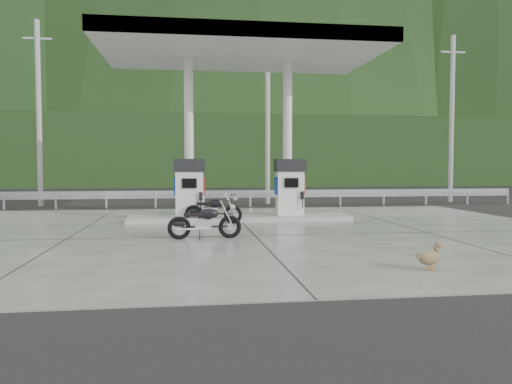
{
  "coord_description": "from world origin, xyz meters",
  "views": [
    {
      "loc": [
        -1.64,
        -13.2,
        1.75
      ],
      "look_at": [
        0.3,
        1.0,
        1.0
      ],
      "focal_mm": 35.0,
      "sensor_mm": 36.0,
      "label": 1
    }
  ],
  "objects": [
    {
      "name": "ground",
      "position": [
        0.0,
        0.0,
        0.0
      ],
      "size": [
        160.0,
        160.0,
        0.0
      ],
      "primitive_type": "plane",
      "color": "black",
      "rests_on": "ground"
    },
    {
      "name": "canopy_roof",
      "position": [
        0.0,
        2.5,
        5.37
      ],
      "size": [
        8.5,
        5.0,
        0.4
      ],
      "primitive_type": "cube",
      "color": "silver",
      "rests_on": "canopy_column_left"
    },
    {
      "name": "gas_pump_right",
      "position": [
        1.6,
        2.5,
        1.07
      ],
      "size": [
        0.95,
        0.55,
        1.8
      ],
      "primitive_type": null,
      "color": "silver",
      "rests_on": "pump_island"
    },
    {
      "name": "forested_hills",
      "position": [
        0.0,
        60.0,
        0.0
      ],
      "size": [
        100.0,
        40.0,
        140.0
      ],
      "primitive_type": null,
      "color": "black",
      "rests_on": "ground"
    },
    {
      "name": "utility_pole_a",
      "position": [
        -8.0,
        9.5,
        4.0
      ],
      "size": [
        0.22,
        0.22,
        8.0
      ],
      "primitive_type": "cylinder",
      "color": "#9B9C96",
      "rests_on": "ground"
    },
    {
      "name": "gas_pump_left",
      "position": [
        -1.6,
        2.5,
        1.07
      ],
      "size": [
        0.95,
        0.55,
        1.8
      ],
      "primitive_type": null,
      "color": "silver",
      "rests_on": "pump_island"
    },
    {
      "name": "motorcycle_left",
      "position": [
        -1.25,
        -1.35,
        0.41
      ],
      "size": [
        1.66,
        0.59,
        0.78
      ],
      "primitive_type": null,
      "rotation": [
        0.0,
        0.0,
        0.04
      ],
      "color": "black",
      "rests_on": "forecourt_apron"
    },
    {
      "name": "pump_island",
      "position": [
        0.0,
        2.5,
        0.1
      ],
      "size": [
        7.0,
        1.4,
        0.15
      ],
      "primitive_type": "cube",
      "color": "#9A968F",
      "rests_on": "forecourt_apron"
    },
    {
      "name": "canopy_column_left",
      "position": [
        -1.6,
        2.9,
        2.67
      ],
      "size": [
        0.3,
        0.3,
        5.0
      ],
      "primitive_type": "cylinder",
      "color": "silver",
      "rests_on": "pump_island"
    },
    {
      "name": "motorcycle_right",
      "position": [
        -0.89,
        1.85,
        0.41
      ],
      "size": [
        1.73,
        0.95,
        0.78
      ],
      "primitive_type": null,
      "rotation": [
        0.0,
        0.0,
        -0.28
      ],
      "color": "black",
      "rests_on": "forecourt_apron"
    },
    {
      "name": "guardrail",
      "position": [
        0.0,
        8.0,
        0.71
      ],
      "size": [
        26.0,
        0.16,
        1.42
      ],
      "primitive_type": null,
      "color": "#A8AAB0",
      "rests_on": "ground"
    },
    {
      "name": "utility_pole_b",
      "position": [
        2.0,
        9.5,
        4.0
      ],
      "size": [
        0.22,
        0.22,
        8.0
      ],
      "primitive_type": "cylinder",
      "color": "#9B9C96",
      "rests_on": "ground"
    },
    {
      "name": "road",
      "position": [
        0.0,
        11.5,
        0.0
      ],
      "size": [
        60.0,
        7.0,
        0.01
      ],
      "primitive_type": "cube",
      "color": "black",
      "rests_on": "ground"
    },
    {
      "name": "tree_band",
      "position": [
        0.0,
        30.0,
        3.0
      ],
      "size": [
        80.0,
        6.0,
        6.0
      ],
      "primitive_type": "cube",
      "color": "black",
      "rests_on": "ground"
    },
    {
      "name": "canopy_column_right",
      "position": [
        1.6,
        2.9,
        2.67
      ],
      "size": [
        0.3,
        0.3,
        5.0
      ],
      "primitive_type": "cylinder",
      "color": "silver",
      "rests_on": "pump_island"
    },
    {
      "name": "duck",
      "position": [
        2.34,
        -5.44,
        0.22
      ],
      "size": [
        0.57,
        0.34,
        0.4
      ],
      "primitive_type": null,
      "rotation": [
        0.0,
        0.0,
        0.37
      ],
      "color": "brown",
      "rests_on": "forecourt_apron"
    },
    {
      "name": "utility_pole_c",
      "position": [
        11.0,
        9.5,
        4.0
      ],
      "size": [
        0.22,
        0.22,
        8.0
      ],
      "primitive_type": "cylinder",
      "color": "#9B9C96",
      "rests_on": "ground"
    },
    {
      "name": "forecourt_apron",
      "position": [
        0.0,
        0.0,
        0.01
      ],
      "size": [
        18.0,
        14.0,
        0.02
      ],
      "primitive_type": "cube",
      "color": "slate",
      "rests_on": "ground"
    }
  ]
}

